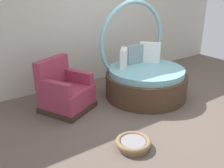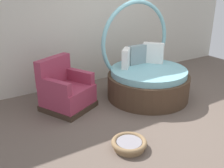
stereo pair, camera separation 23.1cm
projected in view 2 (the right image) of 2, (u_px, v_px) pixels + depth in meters
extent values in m
cube|color=#66564C|center=(159.00, 114.00, 4.65)|extent=(8.00, 8.00, 0.02)
cube|color=beige|center=(98.00, 12.00, 5.77)|extent=(8.00, 0.12, 3.16)
cylinder|color=#473323|center=(148.00, 86.00, 5.24)|extent=(1.64, 1.64, 0.49)
cylinder|color=#7AB7C1|center=(149.00, 72.00, 5.13)|extent=(1.51, 1.51, 0.12)
torus|color=#7AB7C1|center=(136.00, 41.00, 5.29)|extent=(1.63, 0.08, 1.63)
cube|color=white|center=(153.00, 53.00, 5.40)|extent=(0.36, 0.41, 0.43)
cube|color=gray|center=(137.00, 55.00, 5.34)|extent=(0.39, 0.12, 0.39)
cube|color=white|center=(126.00, 58.00, 5.13)|extent=(0.35, 0.35, 0.38)
cube|color=#38281E|center=(69.00, 106.00, 4.83)|extent=(1.07, 1.07, 0.10)
cube|color=#99334C|center=(68.00, 95.00, 4.74)|extent=(1.01, 1.01, 0.34)
cube|color=#99334C|center=(54.00, 70.00, 4.74)|extent=(0.75, 0.47, 0.50)
cube|color=#99334C|center=(54.00, 86.00, 4.39)|extent=(0.41, 0.67, 0.22)
cube|color=#99334C|center=(78.00, 76.00, 4.89)|extent=(0.41, 0.67, 0.22)
cylinder|color=#8E704C|center=(129.00, 146.00, 3.67)|extent=(0.44, 0.44, 0.06)
torus|color=#8E704C|center=(129.00, 142.00, 3.65)|extent=(0.51, 0.51, 0.07)
cylinder|color=gray|center=(129.00, 143.00, 3.65)|extent=(0.36, 0.36, 0.05)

